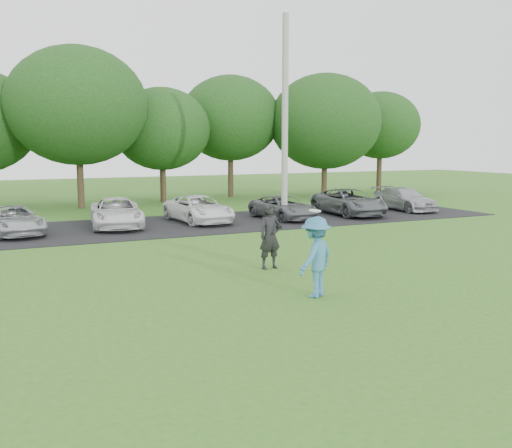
% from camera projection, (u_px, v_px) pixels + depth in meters
% --- Properties ---
extents(ground, '(100.00, 100.00, 0.00)m').
position_uv_depth(ground, '(324.00, 302.00, 12.58)').
color(ground, '#31691E').
rests_on(ground, ground).
extents(parking_lot, '(32.00, 6.50, 0.03)m').
position_uv_depth(parking_lot, '(161.00, 226.00, 24.22)').
color(parking_lot, black).
rests_on(parking_lot, ground).
extents(utility_pole, '(0.28, 0.28, 9.05)m').
position_uv_depth(utility_pole, '(285.00, 120.00, 25.08)').
color(utility_pole, '#A1A09B').
rests_on(utility_pole, ground).
extents(frisbee_player, '(1.37, 1.19, 2.03)m').
position_uv_depth(frisbee_player, '(316.00, 257.00, 12.92)').
color(frisbee_player, teal).
rests_on(frisbee_player, ground).
extents(camera_bystander, '(0.71, 0.50, 1.84)m').
position_uv_depth(camera_bystander, '(270.00, 236.00, 15.85)').
color(camera_bystander, black).
rests_on(camera_bystander, ground).
extents(parked_cars, '(27.90, 5.20, 1.26)m').
position_uv_depth(parked_cars, '(181.00, 211.00, 24.62)').
color(parked_cars, silver).
rests_on(parked_cars, parking_lot).
extents(tree_row, '(42.39, 9.85, 8.64)m').
position_uv_depth(tree_row, '(138.00, 119.00, 32.92)').
color(tree_row, '#38281C').
rests_on(tree_row, ground).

